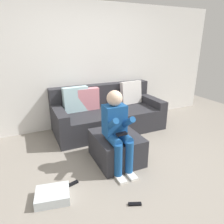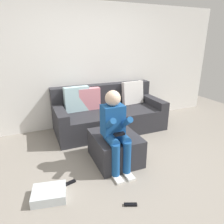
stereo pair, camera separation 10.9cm
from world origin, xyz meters
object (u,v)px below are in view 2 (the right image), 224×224
(couch_sectional, at_px, (108,113))
(remote_by_storage_bin, at_px, (69,183))
(ottoman, at_px, (115,147))
(storage_bin, at_px, (49,194))
(person_seated, at_px, (115,128))
(remote_near_ottoman, at_px, (130,205))

(couch_sectional, xyz_separation_m, remote_by_storage_bin, (-1.09, -1.42, -0.31))
(ottoman, xyz_separation_m, remote_by_storage_bin, (-0.75, -0.28, -0.20))
(storage_bin, height_order, remote_by_storage_bin, storage_bin)
(couch_sectional, height_order, person_seated, person_seated)
(couch_sectional, height_order, storage_bin, couch_sectional)
(remote_near_ottoman, distance_m, remote_by_storage_bin, 0.82)
(person_seated, xyz_separation_m, remote_by_storage_bin, (-0.68, -0.10, -0.61))
(remote_near_ottoman, xyz_separation_m, remote_by_storage_bin, (-0.54, 0.62, 0.00))
(ottoman, height_order, remote_by_storage_bin, ottoman)
(remote_near_ottoman, bearing_deg, couch_sectional, 96.94)
(person_seated, height_order, remote_by_storage_bin, person_seated)
(ottoman, bearing_deg, remote_by_storage_bin, -159.55)
(couch_sectional, bearing_deg, ottoman, -106.55)
(remote_by_storage_bin, bearing_deg, storage_bin, -163.70)
(remote_near_ottoman, relative_size, remote_by_storage_bin, 0.89)
(storage_bin, xyz_separation_m, remote_near_ottoman, (0.80, -0.46, -0.04))
(person_seated, distance_m, remote_near_ottoman, 0.95)
(ottoman, distance_m, remote_by_storage_bin, 0.83)
(couch_sectional, distance_m, remote_by_storage_bin, 1.81)
(storage_bin, bearing_deg, remote_near_ottoman, -29.96)
(couch_sectional, relative_size, storage_bin, 5.70)
(couch_sectional, height_order, remote_near_ottoman, couch_sectional)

